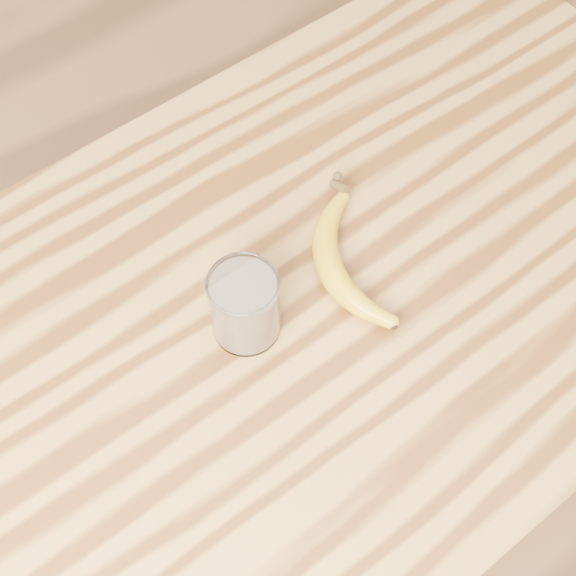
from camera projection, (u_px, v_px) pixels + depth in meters
table at (356, 301)px, 1.21m from camera, size 1.20×0.80×0.90m
smoothie_glass at (245, 306)px, 0.99m from camera, size 0.09×0.09×0.11m
banana at (328, 266)px, 1.06m from camera, size 0.22×0.33×0.04m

